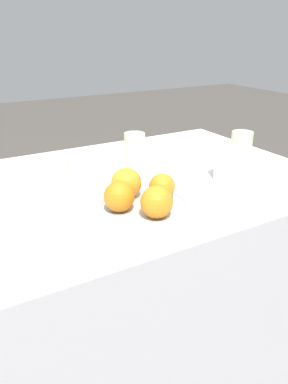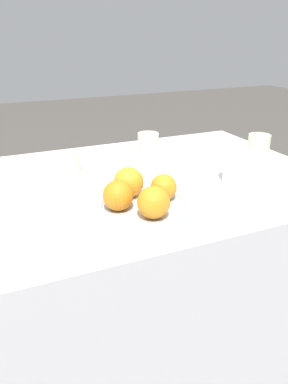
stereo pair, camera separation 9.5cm
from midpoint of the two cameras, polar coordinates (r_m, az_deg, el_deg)
ground_plane at (r=1.56m, az=-4.68°, el=-25.52°), size 12.00×12.00×0.00m
table at (r=1.30m, az=-5.23°, el=-14.66°), size 1.50×0.82×0.75m
fruit_platter at (r=0.96m, az=2.81°, el=-2.27°), size 0.24×0.24×0.02m
orange_0 at (r=0.92m, az=-1.07°, el=-0.59°), size 0.08×0.08×0.08m
orange_1 at (r=0.98m, az=5.76°, el=0.67°), size 0.07×0.07×0.07m
orange_2 at (r=0.88m, az=4.54°, el=-1.67°), size 0.08×0.08×0.08m
orange_3 at (r=1.00m, az=0.34°, el=1.45°), size 0.08×0.08×0.08m
water_glass at (r=1.16m, az=16.21°, el=3.70°), size 0.08×0.08×0.11m
cup_0 at (r=1.38m, az=2.61°, el=7.22°), size 0.08×0.08×0.08m
cup_1 at (r=1.23m, az=-9.35°, el=4.30°), size 0.08×0.08×0.06m
cup_2 at (r=1.45m, az=18.90°, el=6.71°), size 0.08×0.08×0.08m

